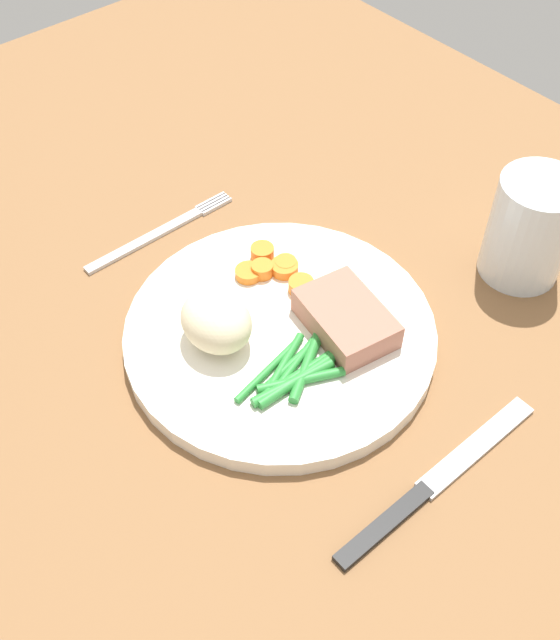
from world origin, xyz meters
TOP-DOWN VIEW (x-y plane):
  - dining_table at (0.00, 0.00)cm, footprint 120.00×90.00cm
  - dinner_plate at (0.62, -2.90)cm, footprint 26.49×26.49cm
  - meat_portion at (4.19, 1.28)cm, footprint 9.19×7.02cm
  - mashed_potatoes at (-1.77, -7.66)cm, footprint 6.47×5.43cm
  - carrot_slices at (-4.63, 0.90)cm, footprint 7.59×5.39cm
  - green_beans at (5.18, -4.88)cm, footprint 5.73×10.65cm
  - fork at (-17.18, -3.15)cm, footprint 1.44×16.60cm
  - knife at (18.56, -3.18)cm, footprint 1.70×20.50cm
  - water_glass at (8.38, 19.55)cm, footprint 7.38×7.38cm

SIDE VIEW (x-z plane):
  - dining_table at x=0.00cm, z-range 0.00..2.00cm
  - knife at x=18.56cm, z-range 1.88..2.52cm
  - fork at x=-17.18cm, z-range 2.00..2.40cm
  - dinner_plate at x=0.62cm, z-range 2.00..3.60cm
  - green_beans at x=5.18cm, z-range 3.55..4.42cm
  - carrot_slices at x=-4.63cm, z-range 3.51..4.74cm
  - meat_portion at x=4.19cm, z-range 3.60..6.06cm
  - mashed_potatoes at x=-1.77cm, z-range 3.60..8.29cm
  - water_glass at x=8.38cm, z-range 1.24..11.29cm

